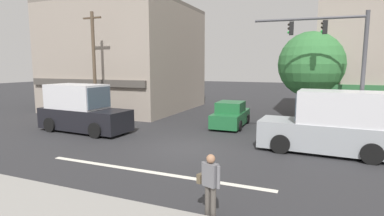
% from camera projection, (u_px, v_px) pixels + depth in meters
% --- Properties ---
extents(ground_plane, '(120.00, 120.00, 0.00)m').
position_uv_depth(ground_plane, '(188.00, 148.00, 14.04)').
color(ground_plane, '#2B2B2D').
extents(lane_marking_stripe, '(9.00, 0.24, 0.01)m').
position_uv_depth(lane_marking_stripe, '(150.00, 172.00, 10.84)').
color(lane_marking_stripe, silver).
rests_on(lane_marking_stripe, ground).
extents(building_left_block, '(10.85, 10.80, 8.99)m').
position_uv_depth(building_left_block, '(127.00, 58.00, 26.67)').
color(building_left_block, gray).
rests_on(building_left_block, ground).
extents(street_tree, '(3.63, 3.63, 5.72)m').
position_uv_depth(street_tree, '(311.00, 65.00, 16.69)').
color(street_tree, '#4C3823').
rests_on(street_tree, ground).
extents(utility_pole_near_left, '(1.40, 0.22, 7.30)m').
position_uv_depth(utility_pole_near_left, '(94.00, 66.00, 19.79)').
color(utility_pole_near_left, brown).
rests_on(utility_pole_near_left, ground).
extents(traffic_light_mast, '(4.88, 0.53, 6.20)m').
position_uv_depth(traffic_light_mast, '(340.00, 58.00, 13.47)').
color(traffic_light_mast, '#47474C').
rests_on(traffic_light_mast, ground).
extents(box_truck_crossing_center, '(5.69, 2.44, 2.75)m').
position_uv_depth(box_truck_crossing_center, '(330.00, 125.00, 13.07)').
color(box_truck_crossing_center, '#999EA3').
rests_on(box_truck_crossing_center, ground).
extents(box_truck_approaching_near, '(5.71, 2.50, 2.75)m').
position_uv_depth(box_truck_approaching_near, '(82.00, 110.00, 17.50)').
color(box_truck_approaching_near, black).
rests_on(box_truck_approaching_near, ground).
extents(sedan_crossing_rightbound, '(1.97, 4.15, 1.58)m').
position_uv_depth(sedan_crossing_rightbound, '(231.00, 115.00, 19.03)').
color(sedan_crossing_rightbound, '#1E6033').
rests_on(sedan_crossing_rightbound, ground).
extents(pedestrian_foreground_with_bag, '(0.66, 0.46, 1.67)m').
position_uv_depth(pedestrian_foreground_with_bag, '(210.00, 182.00, 7.42)').
color(pedestrian_foreground_with_bag, '#4C4742').
rests_on(pedestrian_foreground_with_bag, ground).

